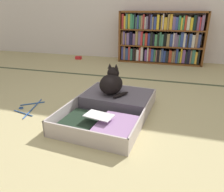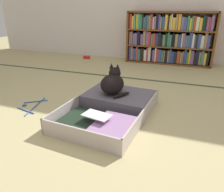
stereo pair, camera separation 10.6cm
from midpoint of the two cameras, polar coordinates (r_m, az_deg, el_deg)
ground_plane at (r=1.64m, az=0.59°, el=-8.31°), size 10.00×10.00×0.00m
tatami_border at (r=2.75m, az=9.07°, el=4.39°), size 4.80×0.05×0.00m
bookshelf at (r=3.61m, az=15.68°, el=14.39°), size 1.33×0.29×0.80m
open_suitcase at (r=1.85m, az=1.90°, el=-2.89°), size 0.69×0.96×0.12m
black_cat at (r=1.91m, az=1.86°, el=3.43°), size 0.27×0.27×0.26m
clothes_hanger at (r=2.09m, az=-19.21°, el=-2.52°), size 0.24×0.39×0.01m
small_red_pouch at (r=3.89m, az=-6.00°, el=10.18°), size 0.10×0.07×0.05m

